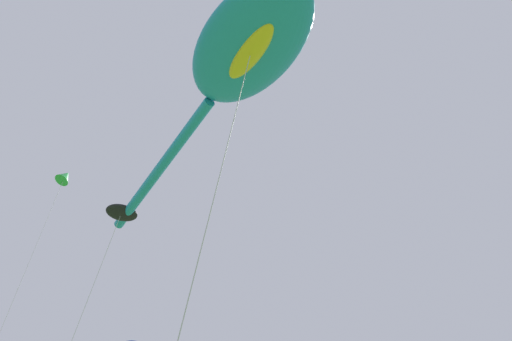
# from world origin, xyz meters

# --- Properties ---
(big_show_kite) EXTENTS (7.17, 12.54, 17.06)m
(big_show_kite) POSITION_xyz_m (0.07, 8.40, 16.49)
(big_show_kite) COLOR #1E8CBF
(big_show_kite) RESTS_ON ground
(small_kite_stunt_black) EXTENTS (3.10, 1.55, 25.50)m
(small_kite_stunt_black) POSITION_xyz_m (6.66, 25.77, 24.85)
(small_kite_stunt_black) COLOR green
(small_kite_stunt_black) RESTS_ON ground
(small_kite_tiny_distant) EXTENTS (1.54, 3.58, 16.57)m
(small_kite_tiny_distant) POSITION_xyz_m (3.82, 16.81, 16.18)
(small_kite_tiny_distant) COLOR black
(small_kite_tiny_distant) RESTS_ON ground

